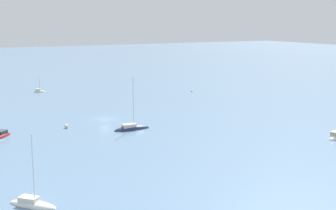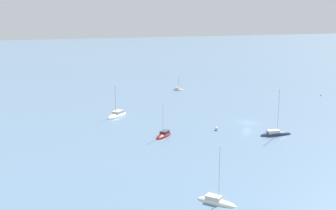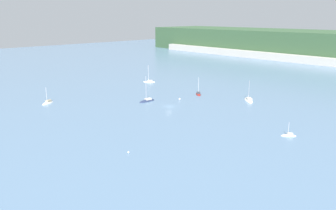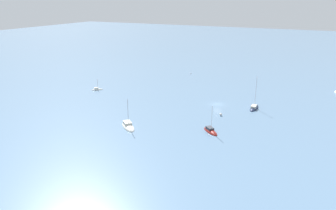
# 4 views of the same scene
# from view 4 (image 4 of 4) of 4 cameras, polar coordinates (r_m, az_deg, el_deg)

# --- Properties ---
(ground_plane) EXTENTS (600.00, 600.00, 0.00)m
(ground_plane) POSITION_cam_4_polar(r_m,az_deg,el_deg) (114.40, 8.59, 0.11)
(ground_plane) COLOR slate
(sailboat_0) EXTENTS (8.21, 7.74, 9.42)m
(sailboat_0) POSITION_cam_4_polar(r_m,az_deg,el_deg) (94.43, -6.97, -3.73)
(sailboat_0) COLOR white
(sailboat_0) RESTS_ON ground_plane
(sailboat_3) EXTENTS (2.29, 7.92, 11.83)m
(sailboat_3) POSITION_cam_4_polar(r_m,az_deg,el_deg) (112.68, 14.76, -0.53)
(sailboat_3) COLOR #232D4C
(sailboat_3) RESTS_ON ground_plane
(sailboat_4) EXTENTS (6.24, 5.91, 8.52)m
(sailboat_4) POSITION_cam_4_polar(r_m,az_deg,el_deg) (91.20, 7.41, -4.58)
(sailboat_4) COLOR maroon
(sailboat_4) RESTS_ON ground_plane
(sailboat_5) EXTENTS (4.19, 3.89, 5.03)m
(sailboat_5) POSITION_cam_4_polar(r_m,az_deg,el_deg) (133.77, -12.22, 2.63)
(sailboat_5) COLOR white
(sailboat_5) RESTS_ON ground_plane
(mooring_buoy_0) EXTENTS (0.85, 0.85, 0.85)m
(mooring_buoy_0) POSITION_cam_4_polar(r_m,az_deg,el_deg) (103.62, 9.18, -1.62)
(mooring_buoy_0) COLOR white
(mooring_buoy_0) RESTS_ON ground_plane
(mooring_buoy_1) EXTENTS (0.54, 0.54, 0.54)m
(mooring_buoy_1) POSITION_cam_4_polar(r_m,az_deg,el_deg) (158.64, 4.03, 5.50)
(mooring_buoy_1) COLOR white
(mooring_buoy_1) RESTS_ON ground_plane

